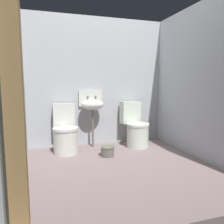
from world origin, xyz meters
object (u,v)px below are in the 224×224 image
toilet_left (65,133)px  wooden_door_post (13,79)px  toilet_right (135,128)px  sink (92,104)px  bucket (108,151)px

toilet_left → wooden_door_post: bearing=75.6°
toilet_right → sink: (-0.75, 0.19, 0.43)m
toilet_right → bucket: (-0.64, -0.42, -0.24)m
toilet_left → bucket: bearing=146.3°
toilet_left → bucket: size_ratio=3.55×
toilet_left → sink: bearing=-157.7°
sink → toilet_left: bearing=-159.1°
toilet_right → bucket: 0.80m
toilet_right → toilet_left: bearing=-4.4°
toilet_left → sink: (0.49, 0.19, 0.43)m
sink → bucket: (0.11, -0.61, -0.67)m
wooden_door_post → toilet_right: bearing=46.5°
toilet_left → sink: size_ratio=0.79×
bucket → sink: bearing=99.9°
wooden_door_post → toilet_left: 2.09m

